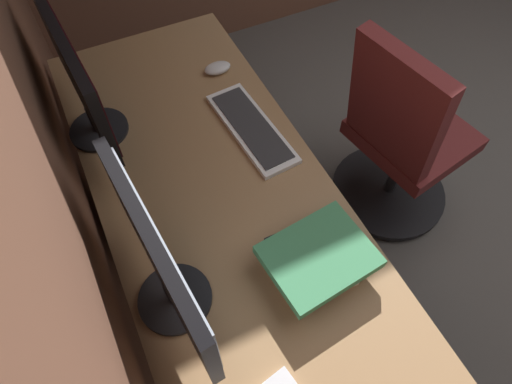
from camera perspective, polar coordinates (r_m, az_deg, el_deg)
name	(u,v)px	position (r m, az deg, el deg)	size (l,w,h in m)	color
wall_back	(11,264)	(0.73, -29.02, -8.18)	(4.58, 0.10, 2.60)	brown
desk	(241,250)	(1.36, -1.91, -7.45)	(2.11, 0.71, 0.73)	#936D47
drawer_pedestal	(202,219)	(1.79, -6.97, -3.51)	(0.40, 0.51, 0.69)	#936D47
monitor_primary	(161,263)	(1.04, -12.12, -8.94)	(0.54, 0.20, 0.40)	black
monitor_secondary	(78,78)	(1.48, -22.03, 13.52)	(0.57, 0.20, 0.41)	black
keyboard_main	(252,128)	(1.54, -0.57, 8.27)	(0.43, 0.17, 0.02)	silver
mouse_spare	(218,68)	(1.76, -4.98, 15.64)	(0.06, 0.10, 0.03)	silver
book_stack_near	(316,258)	(1.24, 7.77, -8.44)	(0.25, 0.30, 0.08)	beige
office_chair	(400,144)	(1.96, 18.06, 5.95)	(0.56, 0.59, 0.97)	maroon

